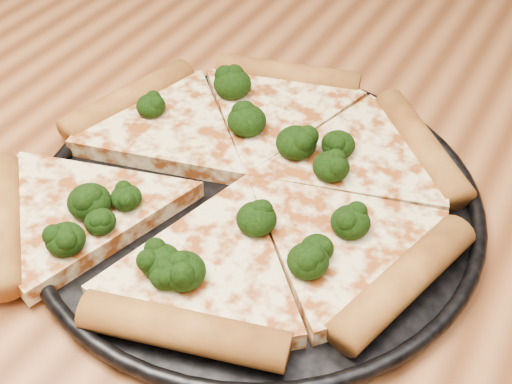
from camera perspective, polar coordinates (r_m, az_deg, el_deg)
The scene contains 4 objects.
dining_table at distance 0.66m, azimuth -6.92°, elevation -2.00°, with size 1.20×0.90×0.75m.
pizza_pan at distance 0.53m, azimuth 0.00°, elevation -0.66°, with size 0.35×0.35×0.02m.
pizza at distance 0.53m, azimuth -1.42°, elevation 1.14°, with size 0.37×0.37×0.03m.
broccoli_florets at distance 0.51m, azimuth -2.47°, elevation 0.80°, with size 0.24×0.25×0.03m.
Camera 1 is at (0.30, -0.37, 1.12)m, focal length 47.60 mm.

